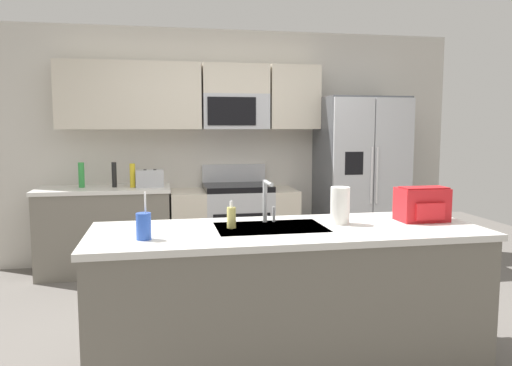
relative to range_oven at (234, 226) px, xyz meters
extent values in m
plane|color=#66605B|center=(0.02, -1.80, -0.44)|extent=(9.00, 9.00, 0.00)
cube|color=beige|center=(0.02, 0.35, 0.86)|extent=(5.20, 0.10, 2.60)
cube|color=beige|center=(-1.48, 0.14, 1.41)|extent=(0.70, 0.32, 0.70)
cube|color=beige|center=(-0.73, 0.14, 1.41)|extent=(0.78, 0.32, 0.70)
cube|color=beige|center=(0.70, 0.14, 1.41)|extent=(0.56, 0.32, 0.70)
cube|color=#B7BABF|center=(0.04, 0.14, 1.25)|extent=(0.72, 0.32, 0.38)
cube|color=black|center=(-0.02, -0.03, 1.25)|extent=(0.52, 0.01, 0.30)
cube|color=beige|center=(0.04, 0.14, 1.60)|extent=(0.72, 0.32, 0.32)
cube|color=slate|center=(-1.36, 0.00, -0.01)|extent=(1.32, 0.60, 0.86)
cube|color=silver|center=(-1.36, 0.00, 0.44)|extent=(1.35, 0.63, 0.04)
cube|color=#B7BABF|center=(0.04, 0.00, -0.02)|extent=(0.72, 0.60, 0.84)
cube|color=black|center=(0.04, -0.31, 0.01)|extent=(0.60, 0.01, 0.36)
cube|color=black|center=(0.04, 0.00, 0.43)|extent=(0.72, 0.60, 0.06)
cube|color=#B7BABF|center=(0.04, 0.27, 0.56)|extent=(0.72, 0.06, 0.20)
cube|color=beige|center=(-0.50, 0.00, -0.02)|extent=(0.36, 0.60, 0.84)
cube|color=beige|center=(0.54, 0.00, -0.02)|extent=(0.28, 0.60, 0.84)
cube|color=#4C4F54|center=(1.43, -0.05, 0.48)|extent=(0.90, 0.70, 1.85)
cube|color=#B7BABF|center=(1.20, -0.42, 0.48)|extent=(0.44, 0.04, 1.81)
cube|color=#B7BABF|center=(1.65, -0.42, 0.48)|extent=(0.44, 0.04, 1.81)
cylinder|color=silver|center=(1.40, -0.45, 0.57)|extent=(0.02, 0.02, 0.60)
cylinder|color=silver|center=(1.46, -0.45, 0.57)|extent=(0.02, 0.02, 0.60)
cube|color=black|center=(1.20, -0.44, 0.70)|extent=(0.20, 0.00, 0.24)
cube|color=slate|center=(-0.01, -2.38, -0.01)|extent=(2.39, 0.82, 0.86)
cube|color=silver|center=(-0.01, -2.38, 0.44)|extent=(2.43, 0.86, 0.04)
cube|color=#B7BABF|center=(-0.11, -2.33, 0.44)|extent=(0.68, 0.44, 0.03)
cube|color=#B7BABF|center=(-0.89, -0.05, 0.55)|extent=(0.28, 0.16, 0.18)
cube|color=black|center=(-0.94, -0.05, 0.63)|extent=(0.03, 0.11, 0.01)
cube|color=black|center=(-0.84, -0.05, 0.63)|extent=(0.03, 0.11, 0.01)
cylinder|color=black|center=(-1.26, 0.00, 0.59)|extent=(0.05, 0.05, 0.26)
cylinder|color=yellow|center=(-1.07, -0.06, 0.58)|extent=(0.06, 0.06, 0.25)
cylinder|color=green|center=(-1.59, 0.03, 0.59)|extent=(0.06, 0.06, 0.26)
cylinder|color=#B7BABF|center=(-0.11, -2.16, 0.60)|extent=(0.03, 0.03, 0.28)
cylinder|color=#B7BABF|center=(-0.11, -2.26, 0.73)|extent=(0.02, 0.20, 0.02)
cylinder|color=#B7BABF|center=(-0.05, -2.16, 0.51)|extent=(0.02, 0.02, 0.10)
cylinder|color=blue|center=(-0.88, -2.54, 0.53)|extent=(0.08, 0.08, 0.15)
cylinder|color=white|center=(-0.87, -2.54, 0.66)|extent=(0.01, 0.03, 0.14)
cylinder|color=#D8CC66|center=(-0.36, -2.32, 0.52)|extent=(0.06, 0.06, 0.13)
cylinder|color=white|center=(-0.36, -2.32, 0.61)|extent=(0.02, 0.02, 0.04)
cylinder|color=white|center=(0.35, -2.31, 0.58)|extent=(0.12, 0.12, 0.24)
cube|color=red|center=(0.93, -2.32, 0.57)|extent=(0.32, 0.20, 0.22)
cube|color=#AD1A1E|center=(0.93, -2.34, 0.67)|extent=(0.30, 0.14, 0.03)
cube|color=red|center=(0.93, -2.42, 0.54)|extent=(0.20, 0.03, 0.11)
camera|label=1|loc=(-0.78, -5.34, 1.08)|focal=35.02mm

